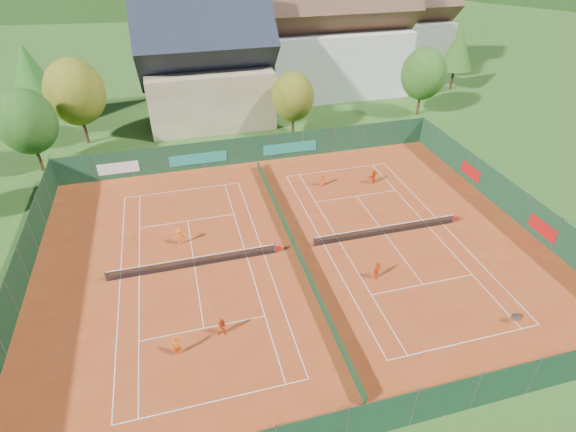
# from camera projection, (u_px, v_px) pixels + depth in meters

# --- Properties ---
(ground) EXTENTS (600.00, 600.00, 0.00)m
(ground) POSITION_uv_depth(u_px,v_px,m) (294.00, 250.00, 36.27)
(ground) COLOR #285219
(ground) RESTS_ON ground
(clay_pad) EXTENTS (40.00, 32.00, 0.01)m
(clay_pad) POSITION_uv_depth(u_px,v_px,m) (294.00, 250.00, 36.26)
(clay_pad) COLOR #A33B18
(clay_pad) RESTS_ON ground
(court_markings_left) EXTENTS (11.03, 23.83, 0.00)m
(court_markings_left) POSITION_uv_depth(u_px,v_px,m) (195.00, 267.00, 34.53)
(court_markings_left) COLOR white
(court_markings_left) RESTS_ON ground
(court_markings_right) EXTENTS (11.03, 23.83, 0.00)m
(court_markings_right) POSITION_uv_depth(u_px,v_px,m) (385.00, 234.00, 37.98)
(court_markings_right) COLOR white
(court_markings_right) RESTS_ON ground
(tennis_net_left) EXTENTS (13.30, 0.10, 1.02)m
(tennis_net_left) POSITION_uv_depth(u_px,v_px,m) (196.00, 261.00, 34.28)
(tennis_net_left) COLOR #59595B
(tennis_net_left) RESTS_ON ground
(tennis_net_right) EXTENTS (13.30, 0.10, 1.02)m
(tennis_net_right) POSITION_uv_depth(u_px,v_px,m) (388.00, 229.00, 37.74)
(tennis_net_right) COLOR #59595B
(tennis_net_right) RESTS_ON ground
(court_divider) EXTENTS (0.03, 28.80, 1.00)m
(court_divider) POSITION_uv_depth(u_px,v_px,m) (295.00, 245.00, 35.98)
(court_divider) COLOR #12331B
(court_divider) RESTS_ON ground
(fence_north) EXTENTS (40.00, 0.10, 3.00)m
(fence_north) POSITION_uv_depth(u_px,v_px,m) (250.00, 150.00, 48.11)
(fence_north) COLOR #153B24
(fence_north) RESTS_ON ground
(fence_south) EXTENTS (40.00, 0.04, 3.00)m
(fence_south) POSITION_uv_depth(u_px,v_px,m) (381.00, 417.00, 22.64)
(fence_south) COLOR #13351F
(fence_south) RESTS_ON ground
(fence_west) EXTENTS (0.04, 32.00, 3.00)m
(fence_west) POSITION_uv_depth(u_px,v_px,m) (17.00, 280.00, 31.10)
(fence_west) COLOR #12331B
(fence_west) RESTS_ON ground
(fence_east) EXTENTS (0.09, 32.00, 3.00)m
(fence_east) POSITION_uv_depth(u_px,v_px,m) (511.00, 200.00, 39.79)
(fence_east) COLOR #153C23
(fence_east) RESTS_ON ground
(chalet) EXTENTS (16.20, 12.00, 16.00)m
(chalet) POSITION_uv_depth(u_px,v_px,m) (206.00, 67.00, 55.85)
(chalet) COLOR beige
(chalet) RESTS_ON ground
(hotel_block_a) EXTENTS (21.60, 11.00, 17.25)m
(hotel_block_a) POSITION_uv_depth(u_px,v_px,m) (334.00, 40.00, 64.32)
(hotel_block_a) COLOR silver
(hotel_block_a) RESTS_ON ground
(hotel_block_b) EXTENTS (17.28, 10.00, 15.50)m
(hotel_block_b) POSITION_uv_depth(u_px,v_px,m) (397.00, 29.00, 74.17)
(hotel_block_b) COLOR silver
(hotel_block_b) RESTS_ON ground
(tree_west_front) EXTENTS (5.72, 5.72, 8.69)m
(tree_west_front) POSITION_uv_depth(u_px,v_px,m) (27.00, 122.00, 44.46)
(tree_west_front) COLOR #442E18
(tree_west_front) RESTS_ON ground
(tree_west_mid) EXTENTS (6.44, 6.44, 9.78)m
(tree_west_mid) POSITION_uv_depth(u_px,v_px,m) (75.00, 92.00, 49.73)
(tree_west_mid) COLOR #452818
(tree_west_mid) RESTS_ON ground
(tree_west_back) EXTENTS (5.60, 5.60, 10.00)m
(tree_west_back) POSITION_uv_depth(u_px,v_px,m) (29.00, 70.00, 54.45)
(tree_west_back) COLOR #422717
(tree_west_back) RESTS_ON ground
(tree_center) EXTENTS (5.01, 5.01, 7.60)m
(tree_center) POSITION_uv_depth(u_px,v_px,m) (293.00, 97.00, 52.48)
(tree_center) COLOR #462919
(tree_center) RESTS_ON ground
(tree_east_front) EXTENTS (5.72, 5.72, 8.69)m
(tree_east_front) POSITION_uv_depth(u_px,v_px,m) (424.00, 74.00, 57.58)
(tree_east_front) COLOR #4A311A
(tree_east_front) RESTS_ON ground
(tree_east_mid) EXTENTS (5.04, 5.04, 9.00)m
(tree_east_mid) POSITION_uv_depth(u_px,v_px,m) (458.00, 48.00, 65.76)
(tree_east_mid) COLOR #422717
(tree_east_mid) RESTS_ON ground
(tree_east_back) EXTENTS (7.15, 7.15, 10.86)m
(tree_east_back) POSITION_uv_depth(u_px,v_px,m) (385.00, 35.00, 70.04)
(tree_east_back) COLOR #462D19
(tree_east_back) RESTS_ON ground
(mountain_backdrop) EXTENTS (820.00, 530.00, 242.00)m
(mountain_backdrop) POSITION_uv_depth(u_px,v_px,m) (229.00, 46.00, 251.17)
(mountain_backdrop) COLOR black
(mountain_backdrop) RESTS_ON ground
(ball_hopper) EXTENTS (0.34, 0.34, 0.80)m
(ball_hopper) POSITION_uv_depth(u_px,v_px,m) (515.00, 317.00, 29.54)
(ball_hopper) COLOR slate
(ball_hopper) RESTS_ON ground
(loose_ball_0) EXTENTS (0.07, 0.07, 0.07)m
(loose_ball_0) POSITION_uv_depth(u_px,v_px,m) (210.00, 307.00, 30.95)
(loose_ball_0) COLOR #CCD833
(loose_ball_0) RESTS_ON ground
(loose_ball_1) EXTENTS (0.07, 0.07, 0.07)m
(loose_ball_1) POSITION_uv_depth(u_px,v_px,m) (387.00, 350.00, 27.96)
(loose_ball_1) COLOR #CCD833
(loose_ball_1) RESTS_ON ground
(loose_ball_2) EXTENTS (0.07, 0.07, 0.07)m
(loose_ball_2) POSITION_uv_depth(u_px,v_px,m) (328.00, 217.00, 40.08)
(loose_ball_2) COLOR #CCD833
(loose_ball_2) RESTS_ON ground
(loose_ball_3) EXTENTS (0.07, 0.07, 0.07)m
(loose_ball_3) POSITION_uv_depth(u_px,v_px,m) (242.00, 219.00, 39.81)
(loose_ball_3) COLOR #CCD833
(loose_ball_3) RESTS_ON ground
(player_left_near) EXTENTS (0.64, 0.50, 1.56)m
(player_left_near) POSITION_uv_depth(u_px,v_px,m) (177.00, 346.00, 27.25)
(player_left_near) COLOR orange
(player_left_near) RESTS_ON ground
(player_left_mid) EXTENTS (0.76, 0.62, 1.43)m
(player_left_mid) POSITION_uv_depth(u_px,v_px,m) (223.00, 327.00, 28.57)
(player_left_mid) COLOR #D54513
(player_left_mid) RESTS_ON ground
(player_left_far) EXTENTS (1.09, 0.79, 1.52)m
(player_left_far) POSITION_uv_depth(u_px,v_px,m) (179.00, 236.00, 36.49)
(player_left_far) COLOR orange
(player_left_far) RESTS_ON ground
(player_right_near) EXTENTS (0.96, 0.75, 1.52)m
(player_right_near) POSITION_uv_depth(u_px,v_px,m) (377.00, 270.00, 33.04)
(player_right_near) COLOR #FF5516
(player_right_near) RESTS_ON ground
(player_right_far_a) EXTENTS (0.77, 0.67, 1.32)m
(player_right_far_a) POSITION_uv_depth(u_px,v_px,m) (323.00, 180.00, 44.42)
(player_right_far_a) COLOR #E94E14
(player_right_far_a) RESTS_ON ground
(player_right_far_b) EXTENTS (1.50, 0.97, 1.55)m
(player_right_far_b) POSITION_uv_depth(u_px,v_px,m) (373.00, 176.00, 44.74)
(player_right_far_b) COLOR #E55614
(player_right_far_b) RESTS_ON ground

